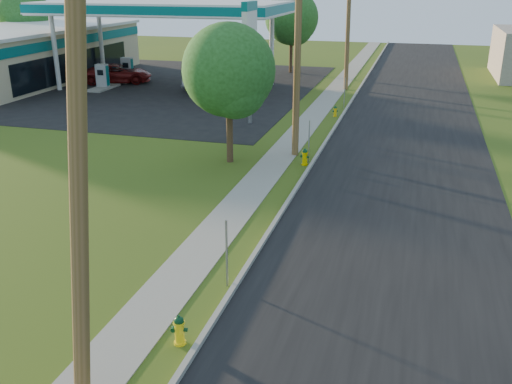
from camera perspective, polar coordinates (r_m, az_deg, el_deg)
ground_plane at (r=13.01m, az=-10.21°, el=-18.02°), size 140.00×140.00×0.00m
road at (r=20.63m, az=13.69°, el=-2.94°), size 8.00×120.00×0.02m
curb at (r=21.05m, az=2.80°, el=-1.66°), size 0.15×120.00×0.15m
sidewalk at (r=21.51m, az=-1.74°, el=-1.32°), size 1.50×120.00×0.03m
forecourt at (r=46.68m, az=-11.06°, el=10.36°), size 26.00×28.00×0.02m
utility_pole_near at (r=10.20m, az=-17.36°, el=1.06°), size 1.40×0.32×9.48m
utility_pole_mid at (r=26.74m, az=4.18°, el=13.93°), size 1.40×0.32×9.80m
utility_pole_far at (r=44.45m, az=9.20°, el=16.20°), size 1.40×0.32×9.50m
sign_post_near at (r=15.65m, az=-2.95°, el=-6.19°), size 0.05×0.04×2.00m
sign_post_mid at (r=26.37m, az=5.31°, el=5.04°), size 0.05×0.04×2.00m
sign_post_far at (r=38.13m, az=8.84°, el=9.75°), size 0.05×0.04×2.00m
gas_canopy at (r=45.17m, az=-9.21°, el=17.66°), size 18.18×9.18×6.40m
fuel_pump_nw at (r=46.03m, az=-15.08°, el=10.79°), size 1.20×3.20×1.90m
fuel_pump_ne at (r=42.19m, az=-4.30°, el=10.58°), size 1.20×3.20×1.90m
fuel_pump_sw at (r=49.47m, az=-12.72°, el=11.64°), size 1.20×3.20×1.90m
fuel_pump_se at (r=45.91m, az=-2.56°, el=11.44°), size 1.20×3.20×1.90m
convenience_store at (r=52.23m, az=-22.34°, el=12.65°), size 10.40×22.40×4.25m
price_pylon at (r=32.95m, az=-0.64°, el=16.08°), size 0.34×2.04×6.85m
tree_verge at (r=25.67m, az=-2.59°, el=11.68°), size 4.17×4.17×6.31m
tree_lot at (r=52.19m, az=3.68°, el=16.79°), size 4.69×4.69×7.10m
tree_back at (r=60.70m, az=-22.13°, el=16.06°), size 4.82×4.82×7.31m
hydrant_near at (r=13.75m, az=-7.67°, el=-13.52°), size 0.40×0.36×0.77m
hydrant_mid at (r=26.15m, az=4.90°, el=3.52°), size 0.41×0.37×0.79m
hydrant_far at (r=35.86m, az=7.92°, el=8.00°), size 0.34×0.31×0.66m
car_red at (r=48.56m, az=-13.67°, el=11.44°), size 5.97×4.34×1.51m
car_silver at (r=43.77m, az=-4.81°, el=10.88°), size 4.09×1.87×1.36m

